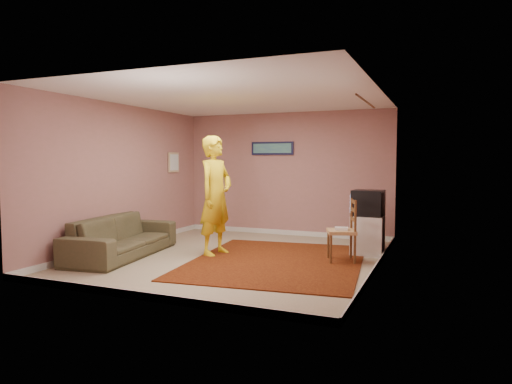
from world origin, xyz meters
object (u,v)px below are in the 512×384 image
at_px(chair_b, 342,224).
at_px(person, 216,196).
at_px(chair_a, 371,220).
at_px(sofa, 122,236).
at_px(tv_cabinet, 368,235).
at_px(crt_tv, 368,203).

bearing_deg(chair_b, person, -102.50).
xyz_separation_m(chair_a, sofa, (-3.72, -2.28, -0.18)).
bearing_deg(tv_cabinet, crt_tv, 177.23).
distance_m(crt_tv, sofa, 4.14).
bearing_deg(crt_tv, chair_b, -109.89).
bearing_deg(person, sofa, 126.90).
bearing_deg(chair_a, crt_tv, -83.56).
bearing_deg(chair_b, chair_a, 148.91).
bearing_deg(tv_cabinet, chair_b, -113.02).
xyz_separation_m(tv_cabinet, crt_tv, (-0.01, 0.00, 0.55)).
bearing_deg(chair_a, sofa, -144.36).
xyz_separation_m(tv_cabinet, chair_b, (-0.30, -0.70, 0.27)).
distance_m(chair_a, person, 2.86).
height_order(crt_tv, chair_b, crt_tv).
distance_m(chair_b, person, 2.13).
bearing_deg(tv_cabinet, person, -158.07).
bearing_deg(sofa, chair_a, -66.02).
height_order(tv_cabinet, chair_a, chair_a).
relative_size(tv_cabinet, sofa, 0.29).
relative_size(tv_cabinet, chair_b, 1.17).
xyz_separation_m(tv_cabinet, person, (-2.38, -0.96, 0.67)).
xyz_separation_m(chair_a, person, (-2.35, -1.56, 0.49)).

